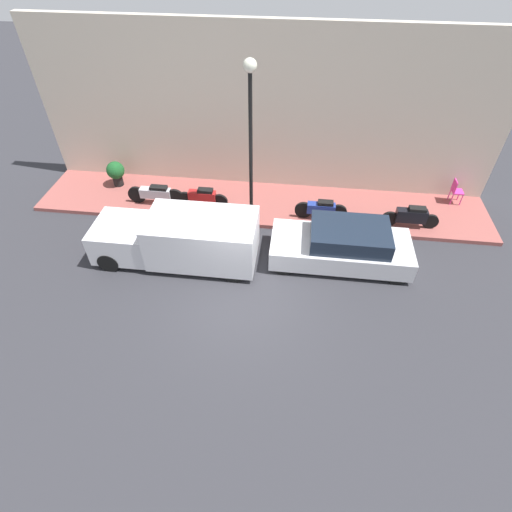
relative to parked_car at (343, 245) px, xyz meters
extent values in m
plane|color=#2D2D33|center=(-1.89, 2.89, -0.65)|extent=(60.00, 60.00, 0.00)
cube|color=#934C47|center=(2.71, 2.89, -0.57)|extent=(2.72, 16.65, 0.15)
cube|color=beige|center=(4.22, 2.89, 2.32)|extent=(0.30, 16.65, 5.94)
cube|color=silver|center=(0.00, 0.06, -0.16)|extent=(1.82, 4.35, 0.65)
cube|color=#192333|center=(0.00, -0.16, 0.44)|extent=(1.60, 2.39, 0.54)
cylinder|color=black|center=(-0.79, 1.79, -0.35)|extent=(0.20, 0.59, 0.59)
cylinder|color=black|center=(0.79, 1.79, -0.35)|extent=(0.20, 0.59, 0.59)
cylinder|color=black|center=(-0.79, -1.67, -0.35)|extent=(0.20, 0.59, 0.59)
cylinder|color=black|center=(0.79, -1.67, -0.35)|extent=(0.20, 0.59, 0.59)
cube|color=silver|center=(-0.50, 4.32, 0.27)|extent=(1.82, 3.31, 1.47)
cube|color=silver|center=(-0.50, 6.87, 0.05)|extent=(1.73, 1.78, 1.03)
cube|color=#192333|center=(-0.50, 7.13, 0.34)|extent=(1.55, 0.98, 0.41)
cylinder|color=black|center=(-1.28, 7.17, -0.32)|extent=(0.22, 0.66, 0.66)
cylinder|color=black|center=(0.28, 7.17, -0.32)|extent=(0.22, 0.66, 0.66)
cylinder|color=black|center=(-1.28, 3.25, -0.32)|extent=(0.22, 0.66, 0.66)
cylinder|color=black|center=(0.28, 3.25, -0.32)|extent=(0.22, 0.66, 0.66)
cube|color=#B21E1E|center=(2.17, 4.96, -0.05)|extent=(0.30, 0.99, 0.42)
cube|color=black|center=(2.17, 4.83, 0.22)|extent=(0.27, 0.54, 0.12)
cylinder|color=black|center=(2.17, 5.60, -0.21)|extent=(0.10, 0.58, 0.58)
cylinder|color=black|center=(2.17, 4.32, -0.21)|extent=(0.10, 0.58, 0.58)
cube|color=navy|center=(1.99, 0.66, -0.06)|extent=(0.30, 0.98, 0.35)
cube|color=black|center=(1.99, 0.53, 0.17)|extent=(0.27, 0.53, 0.12)
cylinder|color=black|center=(1.99, 1.27, -0.19)|extent=(0.10, 0.62, 0.62)
cylinder|color=black|center=(1.99, 0.06, -0.19)|extent=(0.10, 0.62, 0.62)
cube|color=#B7B7BF|center=(2.18, 6.72, -0.04)|extent=(0.30, 1.13, 0.36)
cube|color=black|center=(2.18, 6.56, 0.20)|extent=(0.27, 0.62, 0.12)
cylinder|color=black|center=(2.18, 7.45, -0.17)|extent=(0.10, 0.66, 0.66)
cylinder|color=black|center=(2.18, 5.99, -0.17)|extent=(0.10, 0.66, 0.66)
cube|color=black|center=(1.89, -2.40, -0.04)|extent=(0.30, 1.02, 0.46)
cube|color=black|center=(1.89, -2.54, 0.25)|extent=(0.27, 0.56, 0.12)
cylinder|color=black|center=(1.89, -1.71, -0.23)|extent=(0.10, 0.55, 0.55)
cylinder|color=black|center=(1.89, -3.08, -0.23)|extent=(0.10, 0.55, 0.55)
cylinder|color=black|center=(1.67, 3.09, 2.03)|extent=(0.12, 0.12, 5.07)
sphere|color=silver|center=(1.67, 3.09, 4.69)|extent=(0.39, 0.39, 0.39)
cylinder|color=black|center=(3.24, 8.62, -0.31)|extent=(0.38, 0.38, 0.38)
sphere|color=#195123|center=(3.24, 8.62, 0.15)|extent=(0.68, 0.68, 0.68)
cube|color=#D8338C|center=(3.60, -4.33, -0.03)|extent=(0.40, 0.40, 0.04)
cube|color=#D8338C|center=(3.60, -4.15, 0.21)|extent=(0.40, 0.04, 0.43)
cylinder|color=#D8338C|center=(3.43, -4.50, -0.27)|extent=(0.04, 0.04, 0.45)
cylinder|color=#D8338C|center=(3.77, -4.50, -0.27)|extent=(0.04, 0.04, 0.45)
cylinder|color=#D8338C|center=(3.43, -4.16, -0.27)|extent=(0.04, 0.04, 0.45)
cylinder|color=#D8338C|center=(3.77, -4.16, -0.27)|extent=(0.04, 0.04, 0.45)
camera|label=1|loc=(-9.62, 1.56, 8.21)|focal=28.00mm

